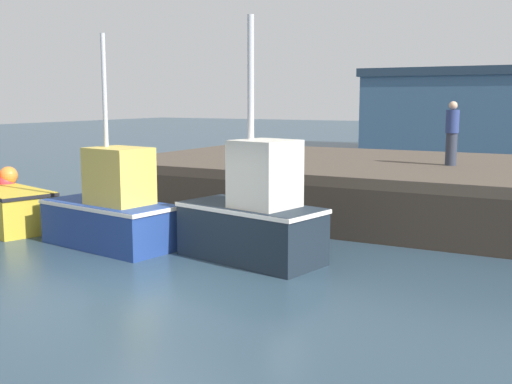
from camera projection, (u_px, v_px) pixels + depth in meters
name	position (u px, v px, depth m)	size (l,w,h in m)	color
ground	(152.00, 292.00, 10.47)	(120.00, 160.00, 0.10)	#283D4C
pier	(375.00, 171.00, 17.09)	(14.19, 7.98, 1.44)	#473D33
fishing_boat_near_left	(5.00, 205.00, 15.37)	(3.12, 2.12, 1.49)	gold
fishing_boat_near_right	(112.00, 211.00, 13.36)	(3.25, 1.83, 4.51)	navy
fishing_boat_mid	(254.00, 216.00, 12.20)	(3.12, 1.91, 4.73)	#19232D
dockworker	(452.00, 133.00, 16.20)	(0.34, 0.34, 1.66)	#2D3342
warehouse	(454.00, 110.00, 38.24)	(10.44, 6.28, 4.99)	#385675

